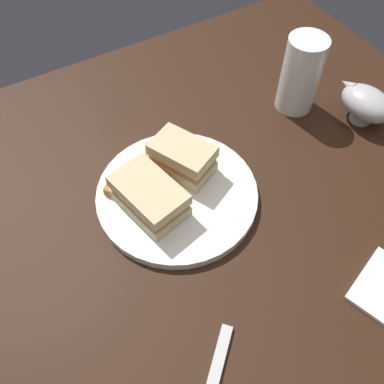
% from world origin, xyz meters
% --- Properties ---
extents(ground_plane, '(6.00, 6.00, 0.00)m').
position_xyz_m(ground_plane, '(0.00, 0.00, 0.00)').
color(ground_plane, black).
extents(dining_table, '(1.16, 0.98, 0.73)m').
position_xyz_m(dining_table, '(0.00, 0.00, 0.36)').
color(dining_table, black).
rests_on(dining_table, ground).
extents(plate, '(0.28, 0.28, 0.02)m').
position_xyz_m(plate, '(0.03, -0.04, 0.73)').
color(plate, white).
rests_on(plate, dining_table).
extents(sandwich_half_left, '(0.11, 0.12, 0.06)m').
position_xyz_m(sandwich_half_left, '(-0.00, -0.08, 0.77)').
color(sandwich_half_left, beige).
rests_on(sandwich_half_left, plate).
extents(sandwich_half_right, '(0.10, 0.14, 0.05)m').
position_xyz_m(sandwich_half_right, '(0.09, -0.04, 0.77)').
color(sandwich_half_right, beige).
rests_on(sandwich_half_right, plate).
extents(potato_wedge_front, '(0.06, 0.05, 0.02)m').
position_xyz_m(potato_wedge_front, '(0.02, -0.10, 0.75)').
color(potato_wedge_front, gold).
rests_on(potato_wedge_front, plate).
extents(potato_wedge_middle, '(0.05, 0.05, 0.02)m').
position_xyz_m(potato_wedge_middle, '(0.12, -0.09, 0.75)').
color(potato_wedge_middle, '#AD702D').
rests_on(potato_wedge_middle, plate).
extents(potato_wedge_back, '(0.05, 0.03, 0.02)m').
position_xyz_m(potato_wedge_back, '(0.07, -0.06, 0.75)').
color(potato_wedge_back, gold).
rests_on(potato_wedge_back, plate).
extents(potato_wedge_left_edge, '(0.05, 0.03, 0.02)m').
position_xyz_m(potato_wedge_left_edge, '(0.05, -0.08, 0.75)').
color(potato_wedge_left_edge, '#AD702D').
rests_on(potato_wedge_left_edge, plate).
extents(potato_wedge_right_edge, '(0.05, 0.03, 0.02)m').
position_xyz_m(potato_wedge_right_edge, '(0.05, -0.09, 0.75)').
color(potato_wedge_right_edge, '#AD702D').
rests_on(potato_wedge_right_edge, plate).
extents(potato_wedge_stray, '(0.04, 0.05, 0.01)m').
position_xyz_m(potato_wedge_stray, '(0.04, -0.14, 0.75)').
color(potato_wedge_stray, gold).
rests_on(potato_wedge_stray, plate).
extents(pint_glass, '(0.08, 0.08, 0.15)m').
position_xyz_m(pint_glass, '(-0.29, -0.13, 0.80)').
color(pint_glass, white).
rests_on(pint_glass, dining_table).
extents(gravy_boat, '(0.09, 0.13, 0.07)m').
position_xyz_m(gravy_boat, '(-0.38, -0.03, 0.77)').
color(gravy_boat, '#B7B7BC').
rests_on(gravy_boat, dining_table).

